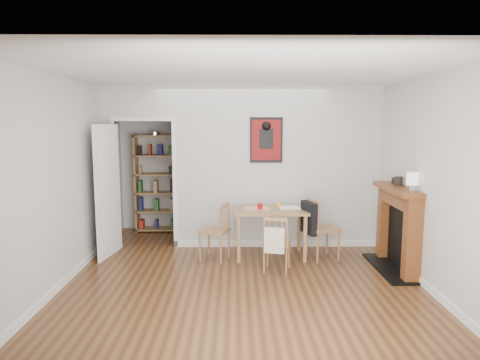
{
  "coord_description": "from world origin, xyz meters",
  "views": [
    {
      "loc": [
        -0.09,
        -5.47,
        2.04
      ],
      "look_at": [
        -0.02,
        0.6,
        1.21
      ],
      "focal_mm": 32.0,
      "sensor_mm": 36.0,
      "label": 1
    }
  ],
  "objects_px": {
    "chair_left": "(215,231)",
    "red_glass": "(260,206)",
    "orange_fruit": "(279,205)",
    "mantel_lamp": "(413,180)",
    "ceramic_jar_a": "(399,181)",
    "chair_right": "(322,228)",
    "ceramic_jar_b": "(394,181)",
    "chair_front": "(277,243)",
    "dining_table": "(271,215)",
    "bookshelf": "(156,184)",
    "fireplace": "(399,226)",
    "notebook": "(289,207)"
  },
  "relations": [
    {
      "from": "chair_left",
      "to": "chair_front",
      "type": "distance_m",
      "value": 1.02
    },
    {
      "from": "orange_fruit",
      "to": "ceramic_jar_a",
      "type": "bearing_deg",
      "value": -19.51
    },
    {
      "from": "bookshelf",
      "to": "notebook",
      "type": "distance_m",
      "value": 2.74
    },
    {
      "from": "chair_front",
      "to": "notebook",
      "type": "bearing_deg",
      "value": 70.58
    },
    {
      "from": "ceramic_jar_b",
      "to": "chair_left",
      "type": "bearing_deg",
      "value": 176.09
    },
    {
      "from": "fireplace",
      "to": "orange_fruit",
      "type": "bearing_deg",
      "value": 156.48
    },
    {
      "from": "bookshelf",
      "to": "ceramic_jar_a",
      "type": "bearing_deg",
      "value": -28.46
    },
    {
      "from": "chair_front",
      "to": "notebook",
      "type": "height_order",
      "value": "chair_front"
    },
    {
      "from": "dining_table",
      "to": "mantel_lamp",
      "type": "height_order",
      "value": "mantel_lamp"
    },
    {
      "from": "chair_left",
      "to": "notebook",
      "type": "xyz_separation_m",
      "value": [
        1.13,
        0.18,
        0.32
      ]
    },
    {
      "from": "orange_fruit",
      "to": "ceramic_jar_a",
      "type": "distance_m",
      "value": 1.75
    },
    {
      "from": "dining_table",
      "to": "bookshelf",
      "type": "bearing_deg",
      "value": 142.0
    },
    {
      "from": "chair_right",
      "to": "chair_front",
      "type": "relative_size",
      "value": 1.16
    },
    {
      "from": "chair_left",
      "to": "fireplace",
      "type": "xyz_separation_m",
      "value": [
        2.56,
        -0.47,
        0.19
      ]
    },
    {
      "from": "bookshelf",
      "to": "red_glass",
      "type": "relative_size",
      "value": 18.79
    },
    {
      "from": "bookshelf",
      "to": "ceramic_jar_b",
      "type": "height_order",
      "value": "bookshelf"
    },
    {
      "from": "mantel_lamp",
      "to": "ceramic_jar_a",
      "type": "bearing_deg",
      "value": 87.5
    },
    {
      "from": "fireplace",
      "to": "orange_fruit",
      "type": "distance_m",
      "value": 1.73
    },
    {
      "from": "notebook",
      "to": "ceramic_jar_b",
      "type": "xyz_separation_m",
      "value": [
        1.45,
        -0.36,
        0.46
      ]
    },
    {
      "from": "fireplace",
      "to": "mantel_lamp",
      "type": "height_order",
      "value": "mantel_lamp"
    },
    {
      "from": "ceramic_jar_a",
      "to": "fireplace",
      "type": "bearing_deg",
      "value": -97.22
    },
    {
      "from": "bookshelf",
      "to": "chair_right",
      "type": "bearing_deg",
      "value": -31.53
    },
    {
      "from": "red_glass",
      "to": "chair_left",
      "type": "bearing_deg",
      "value": -174.92
    },
    {
      "from": "fireplace",
      "to": "dining_table",
      "type": "bearing_deg",
      "value": 161.28
    },
    {
      "from": "chair_left",
      "to": "orange_fruit",
      "type": "distance_m",
      "value": 1.06
    },
    {
      "from": "chair_right",
      "to": "red_glass",
      "type": "distance_m",
      "value": 0.97
    },
    {
      "from": "chair_left",
      "to": "dining_table",
      "type": "bearing_deg",
      "value": 7.63
    },
    {
      "from": "chair_left",
      "to": "mantel_lamp",
      "type": "bearing_deg",
      "value": -18.83
    },
    {
      "from": "orange_fruit",
      "to": "mantel_lamp",
      "type": "bearing_deg",
      "value": -34.68
    },
    {
      "from": "chair_left",
      "to": "red_glass",
      "type": "bearing_deg",
      "value": 5.08
    },
    {
      "from": "red_glass",
      "to": "notebook",
      "type": "relative_size",
      "value": 0.3
    },
    {
      "from": "chair_front",
      "to": "ceramic_jar_a",
      "type": "relative_size",
      "value": 6.09
    },
    {
      "from": "chair_left",
      "to": "ceramic_jar_b",
      "type": "xyz_separation_m",
      "value": [
        2.58,
        -0.18,
        0.78
      ]
    },
    {
      "from": "chair_front",
      "to": "bookshelf",
      "type": "distance_m",
      "value": 3.05
    },
    {
      "from": "dining_table",
      "to": "red_glass",
      "type": "relative_size",
      "value": 11.17
    },
    {
      "from": "chair_right",
      "to": "ceramic_jar_b",
      "type": "xyz_separation_m",
      "value": [
        0.99,
        -0.17,
        0.74
      ]
    },
    {
      "from": "chair_right",
      "to": "bookshelf",
      "type": "xyz_separation_m",
      "value": [
        -2.76,
        1.69,
        0.43
      ]
    },
    {
      "from": "ceramic_jar_a",
      "to": "orange_fruit",
      "type": "bearing_deg",
      "value": 160.49
    },
    {
      "from": "chair_left",
      "to": "red_glass",
      "type": "relative_size",
      "value": 8.8
    },
    {
      "from": "bookshelf",
      "to": "mantel_lamp",
      "type": "relative_size",
      "value": 7.39
    },
    {
      "from": "dining_table",
      "to": "mantel_lamp",
      "type": "distance_m",
      "value": 2.08
    },
    {
      "from": "orange_fruit",
      "to": "notebook",
      "type": "distance_m",
      "value": 0.16
    },
    {
      "from": "notebook",
      "to": "ceramic_jar_a",
      "type": "xyz_separation_m",
      "value": [
        1.45,
        -0.53,
        0.48
      ]
    },
    {
      "from": "ceramic_jar_b",
      "to": "mantel_lamp",
      "type": "bearing_deg",
      "value": -92.07
    },
    {
      "from": "mantel_lamp",
      "to": "ceramic_jar_a",
      "type": "distance_m",
      "value": 0.53
    },
    {
      "from": "bookshelf",
      "to": "fireplace",
      "type": "height_order",
      "value": "bookshelf"
    },
    {
      "from": "dining_table",
      "to": "ceramic_jar_a",
      "type": "xyz_separation_m",
      "value": [
        1.74,
        -0.46,
        0.58
      ]
    },
    {
      "from": "chair_right",
      "to": "mantel_lamp",
      "type": "height_order",
      "value": "mantel_lamp"
    },
    {
      "from": "notebook",
      "to": "orange_fruit",
      "type": "bearing_deg",
      "value": 165.55
    },
    {
      "from": "dining_table",
      "to": "orange_fruit",
      "type": "distance_m",
      "value": 0.22
    }
  ]
}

